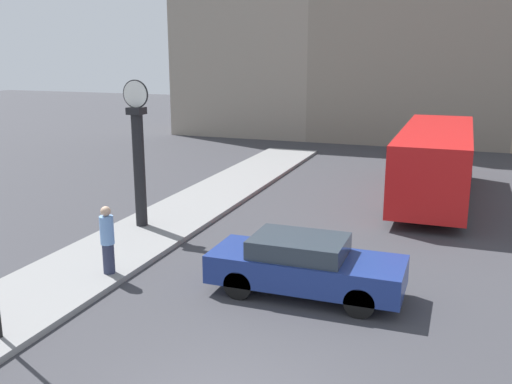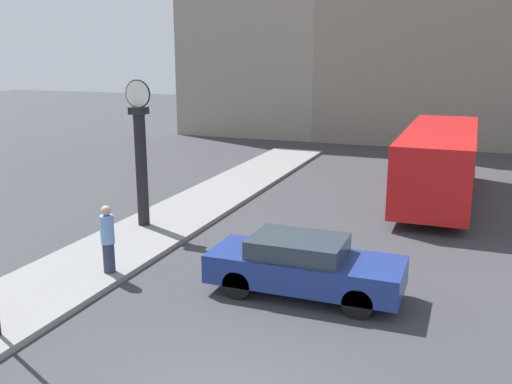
# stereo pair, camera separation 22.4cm
# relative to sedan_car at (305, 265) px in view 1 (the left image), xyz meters

# --- Properties ---
(sidewalk_corner) EXTENTS (2.79, 25.70, 0.15)m
(sidewalk_corner) POSITION_rel_sedan_car_xyz_m (-5.77, 5.79, -0.65)
(sidewalk_corner) COLOR gray
(sidewalk_corner) RESTS_ON ground_plane
(building_row) EXTENTS (31.26, 5.00, 18.54)m
(building_row) POSITION_rel_sedan_car_xyz_m (1.00, 24.82, 7.71)
(building_row) COLOR gray
(building_row) RESTS_ON ground_plane
(sedan_car) EXTENTS (4.50, 1.73, 1.39)m
(sedan_car) POSITION_rel_sedan_car_xyz_m (0.00, 0.00, 0.00)
(sedan_car) COLOR navy
(sedan_car) RESTS_ON ground_plane
(bus_distant) EXTENTS (2.53, 9.53, 2.74)m
(bus_distant) POSITION_rel_sedan_car_xyz_m (2.30, 10.26, 0.85)
(bus_distant) COLOR red
(bus_distant) RESTS_ON ground_plane
(street_clock) EXTENTS (0.86, 0.47, 4.59)m
(street_clock) POSITION_rel_sedan_car_xyz_m (-6.22, 3.06, 1.62)
(street_clock) COLOR black
(street_clock) RESTS_ON sidewalk_corner
(pedestrian_blue_stripe) EXTENTS (0.34, 0.34, 1.73)m
(pedestrian_blue_stripe) POSITION_rel_sedan_car_xyz_m (-4.86, -0.75, 0.30)
(pedestrian_blue_stripe) COLOR #2D334C
(pedestrian_blue_stripe) RESTS_ON sidewalk_corner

